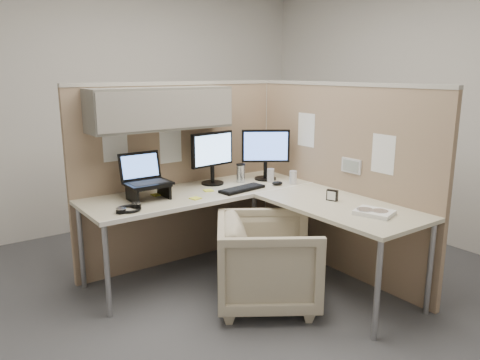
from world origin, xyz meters
TOP-DOWN VIEW (x-y plane):
  - ground at (0.00, 0.00)m, footprint 4.50×4.50m
  - partition_back at (-0.22, 0.83)m, footprint 2.00×0.36m
  - partition_right at (0.90, -0.07)m, footprint 0.07×2.03m
  - desk at (0.12, 0.13)m, footprint 2.00×1.98m
  - office_chair at (-0.01, -0.26)m, footprint 0.96×0.97m
  - monitor_left at (0.11, 0.68)m, footprint 0.44×0.20m
  - monitor_right at (0.61, 0.55)m, footprint 0.38×0.27m
  - laptop_station at (-0.58, 0.57)m, footprint 0.34×0.29m
  - keyboard at (0.19, 0.34)m, footprint 0.44×0.19m
  - mouse at (0.55, 0.31)m, footprint 0.11×0.09m
  - travel_mug at (0.35, 0.59)m, footprint 0.08×0.08m
  - soda_can_green at (0.69, 0.26)m, footprint 0.07×0.07m
  - soda_can_silver at (0.59, 0.45)m, footprint 0.07×0.07m
  - sticky_note_c at (-0.47, 0.62)m, footprint 0.08×0.08m
  - sticky_note_a at (-0.27, 0.34)m, footprint 0.09×0.09m
  - sticky_note_b at (0.04, 0.31)m, footprint 0.10×0.10m
  - sticky_note_d at (-0.05, 0.49)m, footprint 0.09×0.09m
  - headphones at (-0.83, 0.35)m, footprint 0.24×0.24m
  - paper_stack at (0.54, -0.76)m, footprint 0.27×0.30m
  - desk_clock at (0.57, -0.33)m, footprint 0.06×0.09m

SIDE VIEW (x-z plane):
  - ground at x=0.00m, z-range 0.00..0.00m
  - office_chair at x=-0.01m, z-range 0.00..0.74m
  - desk at x=0.12m, z-range 0.32..1.05m
  - sticky_note_c at x=-0.47m, z-range 0.73..0.74m
  - sticky_note_a at x=-0.27m, z-range 0.73..0.74m
  - sticky_note_b at x=0.04m, z-range 0.73..0.74m
  - sticky_note_d at x=-0.05m, z-range 0.73..0.74m
  - keyboard at x=0.19m, z-range 0.73..0.75m
  - headphones at x=-0.83m, z-range 0.73..0.76m
  - paper_stack at x=0.54m, z-range 0.73..0.76m
  - mouse at x=0.55m, z-range 0.73..0.77m
  - desk_clock at x=0.57m, z-range 0.73..0.82m
  - soda_can_green at x=0.69m, z-range 0.73..0.85m
  - soda_can_silver at x=0.59m, z-range 0.73..0.85m
  - travel_mug at x=0.35m, z-range 0.73..0.90m
  - partition_right at x=0.90m, z-range 0.00..1.63m
  - laptop_station at x=-0.58m, z-range 0.69..1.05m
  - monitor_left at x=0.11m, z-range 0.77..1.24m
  - monitor_right at x=0.61m, z-range 0.77..1.24m
  - partition_back at x=-0.22m, z-range 0.28..1.91m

